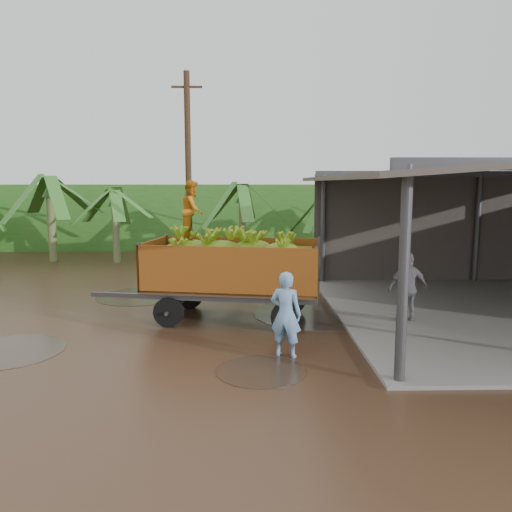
% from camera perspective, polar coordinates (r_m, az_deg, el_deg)
% --- Properties ---
extents(ground, '(100.00, 100.00, 0.00)m').
position_cam_1_polar(ground, '(13.17, -12.10, -8.05)').
color(ground, black).
rests_on(ground, ground).
extents(hedge_north, '(22.00, 3.00, 3.60)m').
position_cam_1_polar(hedge_north, '(28.82, -10.15, 4.47)').
color(hedge_north, '#2D661E').
rests_on(hedge_north, ground).
extents(banana_trailer, '(6.49, 2.99, 3.75)m').
position_cam_1_polar(banana_trailer, '(13.42, -2.70, -1.44)').
color(banana_trailer, '#C0651B').
rests_on(banana_trailer, ground).
extents(man_blue, '(0.78, 0.65, 1.85)m').
position_cam_1_polar(man_blue, '(10.63, 3.43, -6.67)').
color(man_blue, '#76A6D7').
rests_on(man_blue, ground).
extents(man_grey, '(1.20, 0.71, 1.91)m').
position_cam_1_polar(man_grey, '(13.64, 16.94, -3.52)').
color(man_grey, gray).
rests_on(man_grey, ground).
extents(utility_pole, '(1.20, 0.24, 7.97)m').
position_cam_1_polar(utility_pole, '(20.23, -7.73, 9.29)').
color(utility_pole, '#47301E').
rests_on(utility_pole, ground).
extents(banana_plants, '(23.78, 20.98, 4.13)m').
position_cam_1_polar(banana_plants, '(20.86, -23.72, 2.58)').
color(banana_plants, '#2D661E').
rests_on(banana_plants, ground).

